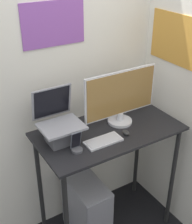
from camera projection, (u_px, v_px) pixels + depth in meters
wall_back at (83, 74)px, 2.37m from camera, size 6.00×0.06×2.60m
desk at (108, 147)px, 2.32m from camera, size 1.06×0.56×0.99m
laptop at (60, 128)px, 2.10m from camera, size 0.29×0.28×0.36m
monitor at (121, 98)px, 2.25m from camera, size 0.60×0.18×0.41m
keyboard at (103, 141)px, 2.11m from camera, size 0.26×0.12×0.02m
mouse at (126, 133)px, 2.19m from camera, size 0.04×0.07×0.03m
cell_phone at (76, 145)px, 2.01m from camera, size 0.07×0.07×0.14m
computer_tower at (87, 209)px, 2.55m from camera, size 0.24×0.44×0.53m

